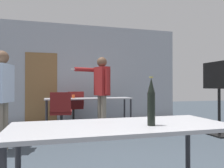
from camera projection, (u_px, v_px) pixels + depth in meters
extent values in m
cube|color=#A3A8B2|center=(79.00, 73.00, 6.76)|extent=(6.50, 0.10, 2.97)
cube|color=olive|center=(41.00, 87.00, 6.41)|extent=(0.90, 0.02, 2.05)
cube|color=#A8A8AD|center=(122.00, 126.00, 1.79)|extent=(1.78, 0.74, 0.03)
cylinder|color=#2D2D33|center=(18.00, 168.00, 1.86)|extent=(0.05, 0.05, 0.72)
cylinder|color=#2D2D33|center=(188.00, 153.00, 2.30)|extent=(0.05, 0.05, 0.72)
cube|color=#A8A8AD|center=(89.00, 99.00, 5.84)|extent=(2.30, 0.65, 0.03)
cylinder|color=#2D2D33|center=(46.00, 115.00, 5.29)|extent=(0.05, 0.05, 0.72)
cylinder|color=#2D2D33|center=(131.00, 112.00, 5.87)|extent=(0.05, 0.05, 0.72)
cylinder|color=#2D2D33|center=(47.00, 113.00, 5.81)|extent=(0.05, 0.05, 0.72)
cylinder|color=#2D2D33|center=(124.00, 110.00, 6.39)|extent=(0.05, 0.05, 0.72)
cube|color=black|center=(219.00, 134.00, 4.72)|extent=(0.44, 0.56, 0.03)
cylinder|color=black|center=(219.00, 111.00, 4.72)|extent=(0.06, 0.06, 0.98)
cube|color=black|center=(219.00, 75.00, 4.73)|extent=(0.04, 0.98, 0.60)
cube|color=black|center=(220.00, 75.00, 4.74)|extent=(0.01, 0.90, 0.53)
cylinder|color=slate|center=(104.00, 114.00, 5.04)|extent=(0.12, 0.12, 0.85)
cylinder|color=slate|center=(100.00, 113.00, 5.18)|extent=(0.12, 0.12, 0.85)
cube|color=maroon|center=(102.00, 81.00, 5.12)|extent=(0.33, 0.45, 0.67)
sphere|color=brown|center=(102.00, 62.00, 5.12)|extent=(0.23, 0.23, 0.23)
cylinder|color=maroon|center=(107.00, 82.00, 4.91)|extent=(0.10, 0.10, 0.58)
cylinder|color=maroon|center=(86.00, 70.00, 5.18)|extent=(0.58, 0.26, 0.10)
cube|color=white|center=(74.00, 69.00, 5.01)|extent=(0.13, 0.07, 0.03)
cylinder|color=slate|center=(4.00, 126.00, 3.63)|extent=(0.13, 0.13, 0.80)
cube|color=silver|center=(2.00, 83.00, 3.55)|extent=(0.34, 0.47, 0.63)
sphere|color=brown|center=(2.00, 57.00, 3.56)|extent=(0.22, 0.22, 0.22)
cylinder|color=black|center=(74.00, 122.00, 6.30)|extent=(0.52, 0.52, 0.03)
cylinder|color=black|center=(74.00, 115.00, 6.31)|extent=(0.06, 0.06, 0.38)
cube|color=maroon|center=(74.00, 107.00, 6.31)|extent=(0.53, 0.53, 0.08)
cube|color=maroon|center=(76.00, 99.00, 6.07)|extent=(0.44, 0.13, 0.42)
cylinder|color=black|center=(61.00, 132.00, 4.92)|extent=(0.52, 0.52, 0.03)
cylinder|color=black|center=(61.00, 123.00, 4.93)|extent=(0.06, 0.06, 0.40)
cube|color=maroon|center=(61.00, 112.00, 4.93)|extent=(0.51, 0.51, 0.08)
cube|color=maroon|center=(61.00, 102.00, 4.68)|extent=(0.44, 0.11, 0.42)
cylinder|color=black|center=(151.00, 109.00, 1.74)|extent=(0.06, 0.06, 0.26)
cone|color=black|center=(151.00, 85.00, 1.74)|extent=(0.06, 0.06, 0.12)
cylinder|color=gold|center=(151.00, 77.00, 1.74)|extent=(0.03, 0.03, 0.01)
cylinder|color=#E05123|center=(73.00, 96.00, 5.78)|extent=(0.07, 0.07, 0.09)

